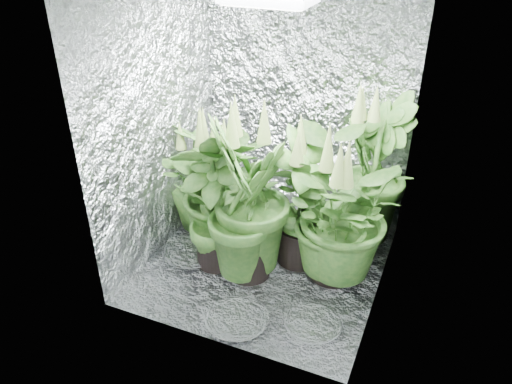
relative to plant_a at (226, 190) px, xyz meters
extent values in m
plane|color=silver|center=(0.36, -0.11, -0.48)|extent=(1.60, 1.60, 0.00)
cube|color=silver|center=(0.36, 0.69, 0.52)|extent=(1.60, 0.02, 2.00)
cube|color=silver|center=(0.36, -0.91, 0.52)|extent=(1.60, 0.02, 2.00)
cube|color=silver|center=(-0.44, -0.11, 0.52)|extent=(0.02, 1.60, 2.00)
cube|color=silver|center=(1.16, -0.11, 0.52)|extent=(0.02, 1.60, 2.00)
cube|color=white|center=(0.36, -0.11, 1.31)|extent=(0.46, 0.26, 0.01)
cylinder|color=black|center=(0.00, 0.00, -0.37)|extent=(0.25, 0.25, 0.22)
cylinder|color=#473012|center=(0.00, 0.00, -0.27)|extent=(0.23, 0.23, 0.03)
imported|color=#174116|center=(0.00, 0.00, 0.01)|extent=(0.86, 0.86, 0.91)
cone|color=olive|center=(0.00, 0.00, 0.41)|extent=(0.08, 0.08, 0.22)
cylinder|color=black|center=(0.56, 0.04, -0.34)|extent=(0.31, 0.31, 0.28)
cylinder|color=#473012|center=(0.56, 0.04, -0.21)|extent=(0.29, 0.29, 0.03)
imported|color=#174116|center=(0.56, 0.04, 0.04)|extent=(0.69, 0.69, 0.97)
cone|color=olive|center=(0.56, 0.04, 0.46)|extent=(0.10, 0.10, 0.28)
cylinder|color=black|center=(0.93, 0.53, -0.34)|extent=(0.31, 0.31, 0.28)
cylinder|color=#473012|center=(0.93, 0.53, -0.21)|extent=(0.29, 0.29, 0.03)
imported|color=#174116|center=(0.93, 0.53, 0.12)|extent=(0.78, 0.78, 1.13)
cone|color=olive|center=(0.93, 0.53, 0.62)|extent=(0.10, 0.10, 0.28)
cylinder|color=black|center=(-0.27, 0.14, -0.36)|extent=(0.26, 0.26, 0.23)
cylinder|color=#473012|center=(-0.27, 0.14, -0.26)|extent=(0.24, 0.24, 0.03)
imported|color=#174116|center=(-0.27, 0.14, -0.02)|extent=(0.67, 0.67, 0.85)
cone|color=olive|center=(-0.27, 0.14, 0.35)|extent=(0.08, 0.08, 0.23)
cylinder|color=black|center=(0.83, -0.04, -0.33)|extent=(0.32, 0.32, 0.28)
cylinder|color=#473012|center=(0.83, -0.04, -0.21)|extent=(0.29, 0.29, 0.03)
imported|color=#174116|center=(0.83, -0.04, 0.04)|extent=(0.92, 0.92, 0.97)
cone|color=olive|center=(0.83, -0.04, 0.46)|extent=(0.10, 0.10, 0.28)
cylinder|color=black|center=(0.03, -0.24, -0.35)|extent=(0.28, 0.28, 0.25)
cylinder|color=#473012|center=(0.03, -0.24, -0.24)|extent=(0.26, 0.26, 0.03)
imported|color=#174116|center=(0.03, -0.24, 0.07)|extent=(0.76, 0.76, 1.04)
cone|color=olive|center=(0.03, -0.24, 0.53)|extent=(0.09, 0.09, 0.25)
cylinder|color=black|center=(0.29, -0.25, -0.34)|extent=(0.30, 0.30, 0.27)
cylinder|color=#473012|center=(0.29, -0.25, -0.22)|extent=(0.28, 0.28, 0.03)
imported|color=#174116|center=(0.29, -0.25, 0.14)|extent=(0.64, 0.64, 1.16)
cone|color=olive|center=(0.29, -0.25, 0.65)|extent=(0.10, 0.10, 0.27)
cylinder|color=black|center=(0.98, 0.32, -0.43)|extent=(0.15, 0.15, 0.08)
cylinder|color=black|center=(0.98, 0.32, -0.26)|extent=(0.14, 0.14, 0.11)
cylinder|color=#4C4C51|center=(0.92, 0.35, -0.26)|extent=(0.14, 0.30, 0.32)
torus|color=#4C4C51|center=(0.92, 0.35, -0.26)|extent=(0.14, 0.31, 0.33)
cube|color=white|center=(0.35, -0.28, -0.18)|extent=(0.06, 0.04, 0.08)
camera|label=1|loc=(1.41, -2.78, 1.78)|focal=35.00mm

